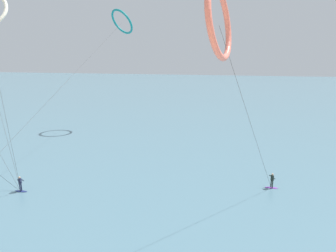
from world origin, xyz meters
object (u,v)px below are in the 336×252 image
object	(u,v)px
surfer_navy	(20,185)
kite_coral	(219,22)
kite_teal	(122,22)
surfer_violet	(272,182)

from	to	relation	value
surfer_navy	kite_coral	xyz separation A→B (m)	(20.47, -4.61, 15.61)
surfer_navy	kite_teal	xyz separation A→B (m)	(0.67, 30.97, 19.38)
kite_coral	kite_teal	bearing A→B (deg)	41.57
surfer_violet	surfer_navy	bearing A→B (deg)	-100.31
surfer_navy	kite_coral	bearing A→B (deg)	66.99
kite_teal	surfer_violet	bearing A→B (deg)	171.04
surfer_violet	kite_teal	world-z (taller)	kite_teal
kite_teal	kite_coral	distance (m)	40.89
surfer_navy	kite_teal	world-z (taller)	kite_teal
surfer_violet	kite_teal	xyz separation A→B (m)	(-25.58, 24.57, 19.38)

